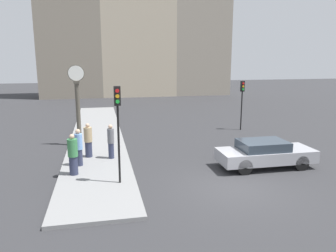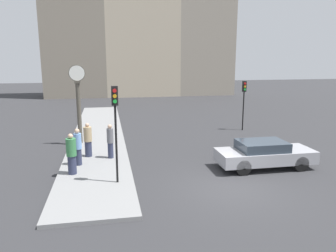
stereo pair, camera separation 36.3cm
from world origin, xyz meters
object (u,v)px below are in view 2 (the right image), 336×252
at_px(pedestrian_grey_jacket, 110,141).
at_px(traffic_light_near, 115,115).
at_px(sedan_car, 264,154).
at_px(pedestrian_blue_stripe, 78,147).
at_px(street_clock, 78,102).
at_px(pedestrian_green_hoodie, 72,154).
at_px(pedestrian_tan_coat, 88,140).
at_px(traffic_light_far, 244,95).

bearing_deg(pedestrian_grey_jacket, traffic_light_near, -86.45).
height_order(sedan_car, pedestrian_blue_stripe, pedestrian_blue_stripe).
distance_m(street_clock, pedestrian_green_hoodie, 5.73).
bearing_deg(traffic_light_near, pedestrian_grey_jacket, 93.55).
distance_m(traffic_light_near, pedestrian_green_hoodie, 3.05).
bearing_deg(pedestrian_tan_coat, pedestrian_grey_jacket, -23.09).
bearing_deg(street_clock, traffic_light_far, 10.50).
distance_m(traffic_light_near, street_clock, 7.17).
bearing_deg(sedan_car, pedestrian_tan_coat, 160.38).
bearing_deg(pedestrian_blue_stripe, traffic_light_near, -56.07).
bearing_deg(street_clock, pedestrian_blue_stripe, -87.20).
bearing_deg(sedan_car, traffic_light_far, 73.59).
distance_m(sedan_car, pedestrian_blue_stripe, 8.90).
height_order(pedestrian_grey_jacket, pedestrian_green_hoodie, pedestrian_green_hoodie).
height_order(pedestrian_grey_jacket, pedestrian_blue_stripe, pedestrian_blue_stripe).
relative_size(pedestrian_grey_jacket, pedestrian_green_hoodie, 0.96).
xyz_separation_m(pedestrian_grey_jacket, pedestrian_tan_coat, (-1.13, 0.48, -0.01)).
relative_size(traffic_light_near, pedestrian_tan_coat, 2.24).
bearing_deg(pedestrian_green_hoodie, street_clock, 90.35).
height_order(traffic_light_near, pedestrian_grey_jacket, traffic_light_near).
bearing_deg(pedestrian_grey_jacket, sedan_car, -19.06).
xyz_separation_m(traffic_light_near, pedestrian_blue_stripe, (-1.75, 2.59, -1.94)).
bearing_deg(traffic_light_far, pedestrian_grey_jacket, -149.96).
bearing_deg(pedestrian_green_hoodie, pedestrian_tan_coat, 77.30).
distance_m(traffic_light_far, pedestrian_tan_coat, 11.94).
relative_size(traffic_light_near, pedestrian_blue_stripe, 2.23).
distance_m(pedestrian_grey_jacket, pedestrian_green_hoodie, 2.68).
xyz_separation_m(traffic_light_far, pedestrian_blue_stripe, (-11.10, -6.39, -1.52)).
xyz_separation_m(sedan_car, traffic_light_far, (2.36, 8.03, 1.86)).
height_order(sedan_car, pedestrian_green_hoodie, pedestrian_green_hoodie).
bearing_deg(street_clock, pedestrian_green_hoodie, -89.65).
xyz_separation_m(pedestrian_grey_jacket, pedestrian_green_hoodie, (-1.71, -2.07, 0.02)).
relative_size(traffic_light_far, pedestrian_grey_jacket, 2.03).
relative_size(pedestrian_grey_jacket, pedestrian_tan_coat, 0.99).
bearing_deg(street_clock, pedestrian_tan_coat, -78.35).
height_order(traffic_light_near, traffic_light_far, traffic_light_near).
height_order(sedan_car, pedestrian_tan_coat, pedestrian_tan_coat).
relative_size(traffic_light_far, street_clock, 0.77).
xyz_separation_m(pedestrian_blue_stripe, pedestrian_tan_coat, (0.40, 1.34, -0.02)).
xyz_separation_m(sedan_car, pedestrian_grey_jacket, (-7.21, 2.49, 0.34)).
height_order(traffic_light_near, street_clock, street_clock).
distance_m(sedan_car, pedestrian_tan_coat, 8.86).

